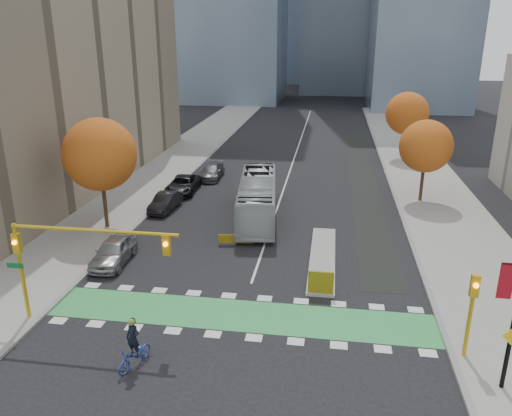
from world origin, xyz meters
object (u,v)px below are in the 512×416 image
(hazard_board, at_px, (321,282))
(parked_car_c, at_px, (212,171))
(tree_east_near, at_px, (426,146))
(parked_car_d, at_px, (183,185))
(cyclist, at_px, (134,351))
(bus, at_px, (258,198))
(tree_west, at_px, (100,155))
(tree_east_far, at_px, (407,114))
(parked_car_b, at_px, (165,202))
(traffic_signal_west, at_px, (67,250))
(parked_car_a, at_px, (114,251))
(traffic_signal_east, at_px, (472,304))

(hazard_board, relative_size, parked_car_c, 0.29)
(tree_east_near, bearing_deg, parked_car_d, -178.81)
(parked_car_d, bearing_deg, cyclist, -80.44)
(hazard_board, xyz_separation_m, tree_east_near, (8.00, 17.80, 4.06))
(parked_car_d, bearing_deg, hazard_board, -55.52)
(hazard_board, bearing_deg, tree_east_near, 65.80)
(tree_east_near, relative_size, bus, 0.60)
(tree_west, distance_m, tree_east_near, 26.01)
(bus, xyz_separation_m, parked_car_c, (-6.24, 10.55, -0.94))
(tree_east_far, bearing_deg, parked_car_b, -135.08)
(cyclist, relative_size, bus, 0.20)
(traffic_signal_west, relative_size, cyclist, 3.62)
(parked_car_d, bearing_deg, tree_west, -109.76)
(hazard_board, xyz_separation_m, traffic_signal_west, (-11.93, -4.71, 3.23))
(hazard_board, distance_m, parked_car_a, 13.20)
(hazard_board, distance_m, parked_car_b, 17.94)
(tree_east_near, distance_m, tree_east_far, 16.01)
(parked_car_b, bearing_deg, traffic_signal_west, -82.41)
(tree_east_far, xyz_separation_m, traffic_signal_east, (-2.00, -38.51, -2.51))
(traffic_signal_east, relative_size, parked_car_b, 0.95)
(bus, xyz_separation_m, parked_car_d, (-7.72, 5.55, -0.91))
(traffic_signal_west, bearing_deg, parked_car_b, 93.59)
(parked_car_c, bearing_deg, traffic_signal_east, -57.38)
(parked_car_b, bearing_deg, traffic_signal_east, -37.19)
(tree_west, distance_m, tree_east_far, 35.73)
(cyclist, height_order, parked_car_a, cyclist)
(hazard_board, height_order, parked_car_c, hazard_board)
(traffic_signal_west, height_order, parked_car_b, traffic_signal_west)
(hazard_board, distance_m, cyclist, 10.78)
(parked_car_a, bearing_deg, cyclist, -64.24)
(tree_west, height_order, parked_car_d, tree_west)
(tree_east_near, xyz_separation_m, cyclist, (-15.76, -25.29, -4.08))
(tree_east_far, distance_m, traffic_signal_east, 38.64)
(tree_east_far, bearing_deg, traffic_signal_east, -92.97)
(traffic_signal_west, relative_size, traffic_signal_east, 2.08)
(traffic_signal_east, relative_size, parked_car_a, 0.88)
(tree_east_far, xyz_separation_m, bus, (-13.78, -21.99, -3.60))
(hazard_board, height_order, traffic_signal_east, traffic_signal_east)
(tree_east_far, relative_size, parked_car_a, 1.63)
(cyclist, bearing_deg, tree_west, 137.78)
(tree_west, distance_m, traffic_signal_east, 25.90)
(parked_car_c, bearing_deg, hazard_board, -63.77)
(parked_car_b, height_order, parked_car_d, parked_car_d)
(parked_car_a, xyz_separation_m, parked_car_b, (0.00, 10.10, -0.09))
(tree_east_near, relative_size, traffic_signal_east, 1.73)
(hazard_board, relative_size, parked_car_a, 0.30)
(traffic_signal_west, xyz_separation_m, parked_car_d, (-1.07, 22.07, -3.30))
(tree_west, bearing_deg, cyclist, -61.68)
(tree_west, xyz_separation_m, parked_car_d, (3.00, 9.56, -4.88))
(tree_east_far, distance_m, parked_car_a, 38.43)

